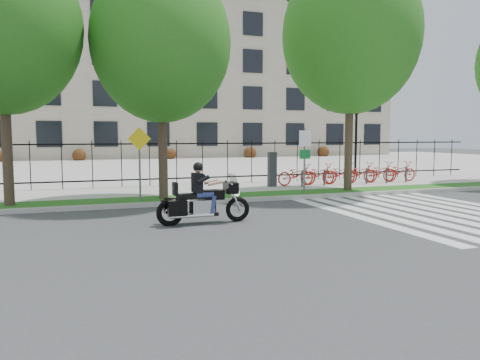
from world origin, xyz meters
name	(u,v)px	position (x,y,z in m)	size (l,w,h in m)	color
ground	(291,222)	(0.00, 0.00, 0.00)	(120.00, 120.00, 0.00)	#39393C
curb	(240,200)	(0.00, 4.10, 0.07)	(60.00, 0.20, 0.15)	#A3A199
grass_verge	(233,197)	(0.00, 4.95, 0.07)	(60.00, 1.50, 0.15)	#1B5314
sidewalk	(214,190)	(0.00, 7.45, 0.07)	(60.00, 3.50, 0.15)	#A4A19A
plaza	(149,165)	(0.00, 25.00, 0.05)	(80.00, 34.00, 0.10)	#A4A19A
crosswalk_stripes	(432,212)	(4.83, 0.00, 0.01)	(5.70, 8.00, 0.01)	silver
iron_fence	(203,162)	(0.00, 9.20, 1.15)	(30.00, 0.06, 2.00)	black
office_building	(121,69)	(0.00, 44.92, 9.97)	(60.00, 21.90, 20.15)	#A09681
lamp_post_right	(356,121)	(10.00, 12.00, 3.21)	(1.06, 0.70, 4.25)	black
street_tree_0	(1,24)	(-7.51, 4.95, 5.77)	(4.85, 4.85, 8.42)	#3A291F
street_tree_1	(161,42)	(-2.59, 4.95, 5.55)	(4.80, 4.80, 8.17)	#3A291F
street_tree_2	(351,35)	(4.96, 4.95, 6.34)	(5.46, 5.46, 9.34)	#3A291F
bike_share_station	(349,173)	(6.46, 7.20, 0.64)	(7.80, 0.86, 1.50)	#2D2D33
sign_pole_regulatory	(305,152)	(2.79, 4.58, 1.74)	(0.50, 0.09, 2.50)	#59595B
sign_pole_warning	(140,154)	(-3.45, 4.58, 1.74)	(0.78, 0.09, 2.49)	#59595B
motorcycle_rider	(204,199)	(-2.30, 0.63, 0.66)	(2.59, 0.76, 2.00)	black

